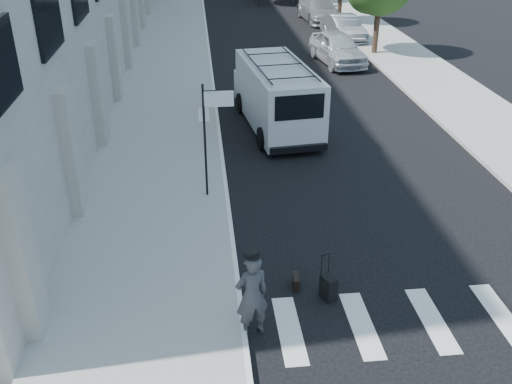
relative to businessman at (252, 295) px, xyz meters
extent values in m
plane|color=black|center=(1.81, 3.00, -1.00)|extent=(120.00, 120.00, 0.00)
cube|color=gray|center=(-2.44, 19.00, -0.92)|extent=(4.50, 48.00, 0.15)
cube|color=gray|center=(10.81, 23.00, -0.92)|extent=(4.00, 56.00, 0.15)
cylinder|color=black|center=(-0.79, 6.20, 0.90)|extent=(0.07, 0.07, 3.50)
cube|color=white|center=(-0.79, 6.22, 1.75)|extent=(0.30, 0.03, 0.42)
cube|color=white|center=(-0.34, 6.20, 2.20)|extent=(0.85, 0.06, 0.45)
cylinder|color=black|center=(9.41, 23.00, 0.40)|extent=(0.32, 0.32, 2.80)
cylinder|color=black|center=(9.41, 32.00, 0.40)|extent=(0.32, 0.32, 2.80)
imported|color=#373739|center=(0.00, 0.00, 0.00)|extent=(0.83, 0.66, 1.99)
cube|color=black|center=(1.20, 1.46, -0.83)|extent=(0.16, 0.45, 0.34)
cube|color=black|center=(1.88, 1.00, -0.70)|extent=(0.39, 0.47, 0.59)
cylinder|color=black|center=(1.71, 1.13, -0.15)|extent=(0.02, 0.02, 0.56)
cylinder|color=black|center=(1.90, 1.21, -0.15)|extent=(0.02, 0.02, 0.56)
cube|color=black|center=(1.81, 1.17, 0.13)|extent=(0.22, 0.11, 0.03)
cube|color=silver|center=(2.18, 11.97, 0.36)|extent=(2.88, 6.17, 2.32)
cube|color=silver|center=(1.80, 15.20, -0.17)|extent=(2.20, 1.23, 1.21)
cube|color=black|center=(2.52, 9.03, 0.88)|extent=(1.76, 0.29, 0.88)
cylinder|color=black|center=(0.89, 13.93, -0.58)|extent=(0.40, 0.87, 0.84)
cylinder|color=black|center=(2.97, 14.17, -0.58)|extent=(0.40, 0.87, 0.84)
cylinder|color=black|center=(1.37, 9.87, -0.58)|extent=(0.40, 0.87, 0.84)
cylinder|color=black|center=(3.45, 10.12, -0.58)|extent=(0.40, 0.87, 0.84)
imported|color=#B2B5BA|center=(6.81, 21.38, -0.14)|extent=(2.66, 5.23, 1.71)
imported|color=#5A5D62|center=(8.49, 26.89, -0.22)|extent=(2.15, 4.88, 1.56)
imported|color=gray|center=(8.17, 33.17, -0.15)|extent=(2.76, 5.97, 1.69)
camera|label=1|loc=(-0.89, -9.42, 7.39)|focal=40.00mm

